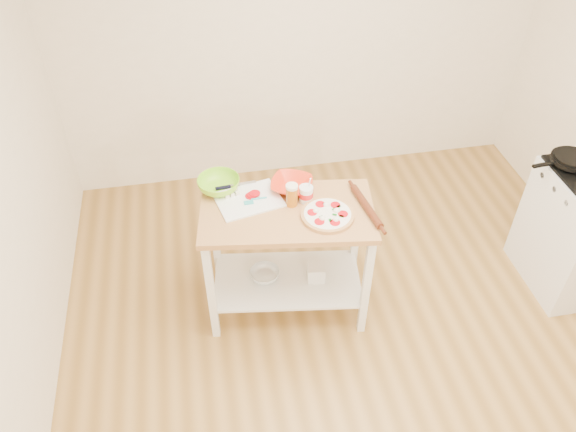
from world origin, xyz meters
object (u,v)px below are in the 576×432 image
Objects in this scene: yogurt_tub at (306,194)px; rolling_pin at (366,206)px; pizza at (328,215)px; green_bowl at (219,184)px; cutting_board at (248,199)px; skillet at (571,160)px; knife at (230,186)px; beer_pint at (292,195)px; spatula at (254,200)px; shelf_glass_bowl at (265,274)px; prep_island at (287,240)px; orange_bowl at (292,185)px; shelf_bin at (316,272)px.

rolling_pin is (0.35, -0.15, -0.03)m from yogurt_tub.
pizza is 0.74m from green_bowl.
yogurt_tub is (0.53, -0.21, 0.01)m from green_bowl.
skillet is at bearing -14.31° from cutting_board.
yogurt_tub is at bearing -29.14° from knife.
skillet reaches higher than rolling_pin.
pizza is at bearing -38.61° from beer_pint.
spatula is 0.72× the size of shelf_glass_bowl.
pizza is at bearing -39.17° from knife.
beer_pint is at bearing -167.59° from yogurt_tub.
yogurt_tub reaches higher than prep_island.
pizza is 0.35m from orange_bowl.
beer_pint reaches higher than cutting_board.
skillet is at bearing 0.04° from yogurt_tub.
skillet is 1.34× the size of pizza.
spatula is 0.56× the size of knife.
knife is 0.89m from rolling_pin.
orange_bowl is 0.67m from shelf_bin.
rolling_pin reaches higher than spatula.
orange_bowl is 0.97× the size of green_bowl.
orange_bowl is 0.66× the size of rolling_pin.
rolling_pin is (0.81, -0.37, 0.01)m from knife.
yogurt_tub reaches higher than green_bowl.
yogurt_tub is (-0.10, 0.18, 0.04)m from pizza.
orange_bowl is 0.15m from yogurt_tub.
skillet is at bearing 5.87° from pizza.
yogurt_tub is (0.46, -0.21, 0.04)m from knife.
cutting_board is at bearing 139.15° from spatula.
shelf_glass_bowl is 1.73× the size of shelf_bin.
green_bowl is at bearing 144.46° from prep_island.
shelf_glass_bowl is (-0.22, -0.16, -0.64)m from orange_bowl.
orange_bowl reaches higher than pizza.
rolling_pin is (0.68, -0.20, 0.01)m from spatula.
pizza reaches higher than rolling_pin.
orange_bowl is (0.26, 0.09, 0.02)m from spatula.
rolling_pin is 1.92× the size of shelf_glass_bowl.
green_bowl is 0.50m from beer_pint.
shelf_bin is at bearing -25.06° from beer_pint.
shelf_bin reaches higher than shelf_glass_bowl.
spatula is 0.56× the size of orange_bowl.
yogurt_tub is 0.72m from shelf_glass_bowl.
yogurt_tub reaches higher than rolling_pin.
pizza is at bearing -21.11° from shelf_glass_bowl.
pizza is (-1.73, -0.18, -0.06)m from skillet.
yogurt_tub is at bearing 123.84° from shelf_bin.
skillet is 0.97× the size of cutting_board.
beer_pint is (0.44, -0.23, 0.03)m from green_bowl.
skillet is 2.30m from knife.
rolling_pin reaches higher than shelf_glass_bowl.
shelf_bin is at bearing -34.80° from knife.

